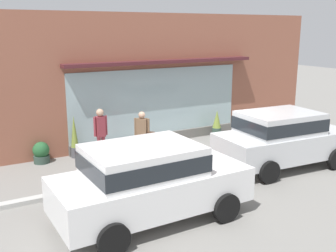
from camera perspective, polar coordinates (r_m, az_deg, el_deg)
ground_plane at (r=12.81m, az=5.77°, el=-5.41°), size 60.00×60.00×0.00m
curb_strip at (r=12.64m, az=6.30°, el=-5.41°), size 14.00×0.24×0.12m
storefront at (r=14.92m, az=-1.15°, el=6.55°), size 14.00×0.81×4.74m
fire_hydrant at (r=12.83m, az=-0.35°, el=-3.09°), size 0.39×0.35×0.92m
pedestrian_with_handbag at (r=12.79m, az=-3.63°, el=-0.93°), size 0.53×0.52×1.64m
pedestrian_passerby at (r=12.75m, az=-9.59°, el=-0.77°), size 0.45×0.24×1.76m
parked_car_silver at (r=12.70m, az=15.94°, el=-1.44°), size 4.29×2.25×1.74m
parked_car_white at (r=8.86m, az=-2.84°, el=-7.49°), size 4.37×2.17×1.75m
potted_plant_window_center at (r=15.84m, az=6.98°, el=0.22°), size 0.37×0.37×1.08m
potted_plant_window_right at (r=16.99m, az=10.12°, el=0.78°), size 0.39×0.39×0.91m
potted_plant_corner_tall at (r=13.39m, az=-17.65°, el=-3.62°), size 0.52×0.52×0.69m
potted_plant_by_entrance at (r=13.54m, az=-13.21°, el=-1.63°), size 0.28×0.28×1.42m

